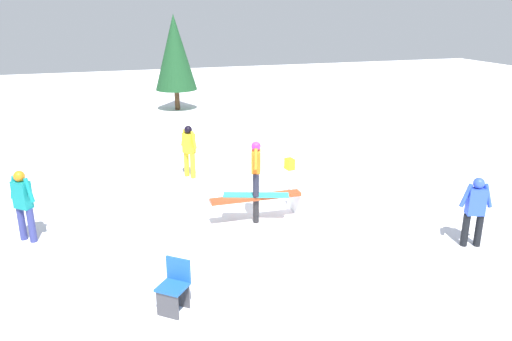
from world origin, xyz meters
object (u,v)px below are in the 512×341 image
Objects in this scene: bystander_yellow at (189,149)px; pine_tree_near at (175,53)px; bystander_blue at (475,208)px; rail_feature at (256,200)px; backpack_on_snow at (290,164)px; main_rider_on_rail at (256,170)px; folding_chair at (174,288)px; bystander_teal at (23,202)px.

pine_tree_near is at bearing -38.84° from bystander_yellow.
bystander_yellow is 0.35× the size of pine_tree_near.
pine_tree_near is at bearing 121.31° from bystander_blue.
rail_feature is 6.24× the size of backpack_on_snow.
pine_tree_near is (-0.41, -13.65, 2.13)m from rail_feature.
bystander_yellow is at bearing -57.81° from main_rider_on_rail.
folding_chair is at bearing 135.74° from bystander_yellow.
backpack_on_snow is (-3.03, 0.23, -0.69)m from bystander_yellow.
folding_chair is at bearing 52.41° from rail_feature.
rail_feature is 2.41× the size of folding_chair.
bystander_teal is at bearing 95.46° from bystander_yellow.
folding_chair is 7.78m from backpack_on_snow.
main_rider_on_rail is at bearing 161.55° from bystander_yellow.
pine_tree_near is (1.76, -10.22, 2.52)m from backpack_on_snow.
bystander_blue is at bearing 44.04° from folding_chair.
bystander_teal is at bearing 179.87° from bystander_blue.
rail_feature is 1.42× the size of bystander_blue.
bystander_yellow is (0.85, -3.65, -0.41)m from main_rider_on_rail.
bystander_teal is at bearing -5.92° from rail_feature.
backpack_on_snow is (-7.07, -2.83, -0.71)m from bystander_teal.
bystander_teal is at bearing 104.83° from backpack_on_snow.
rail_feature is at bearing 166.60° from bystander_blue.
main_rider_on_rail is 1.00× the size of bystander_blue.
bystander_teal is at bearing 166.23° from folding_chair.
bystander_yellow is (0.85, -3.65, 0.30)m from rail_feature.
bystander_teal reaches higher than rail_feature.
pine_tree_near is (3.49, -16.13, 1.85)m from bystander_blue.
bystander_teal is (4.90, -0.59, -0.39)m from main_rider_on_rail.
main_rider_on_rail is 4.20m from backpack_on_snow.
bystander_blue is (-3.90, 2.48, -0.43)m from main_rider_on_rail.
main_rider_on_rail is 0.98× the size of bystander_yellow.
bystander_blue is 6.25m from folding_chair.
rail_feature is 4.63m from bystander_blue.
rail_feature is 3.76m from bystander_yellow.
main_rider_on_rail is (0.00, 0.00, 0.71)m from rail_feature.
bystander_yellow is at bearing 78.74° from backpack_on_snow.
main_rider_on_rail is 1.70× the size of folding_chair.
folding_chair reaches higher than backpack_on_snow.
rail_feature is 4.07m from backpack_on_snow.
bystander_blue is 4.41× the size of backpack_on_snow.
backpack_on_snow is at bearing -103.42° from main_rider_on_rail.
bystander_blue is 0.34× the size of pine_tree_near.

